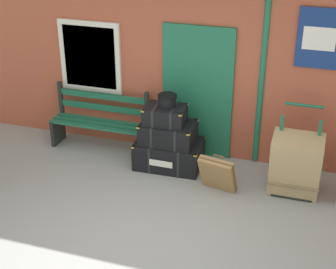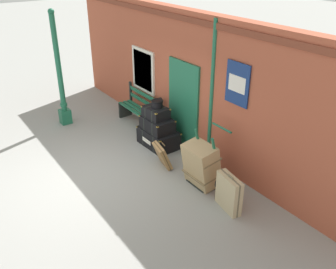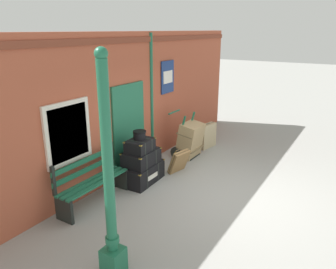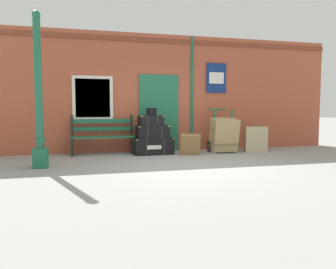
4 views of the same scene
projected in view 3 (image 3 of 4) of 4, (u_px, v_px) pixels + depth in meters
ground_plane at (227, 197)px, 6.67m from camera, size 60.00×60.00×0.00m
brick_facade at (123, 105)px, 7.46m from camera, size 10.40×0.35×3.20m
lamp_post at (110, 198)px, 4.23m from camera, size 0.28×0.28×3.06m
platform_bench at (92, 182)px, 6.34m from camera, size 1.60×0.43×1.01m
steamer_trunk_base at (141, 173)px, 7.30m from camera, size 1.03×0.69×0.43m
steamer_trunk_middle at (141, 157)px, 7.17m from camera, size 0.82×0.56×0.33m
steamer_trunk_top at (140, 145)px, 7.04m from camera, size 0.64×0.49×0.27m
round_hatbox at (139, 134)px, 7.00m from camera, size 0.28×0.28×0.19m
porters_trolley at (184, 146)px, 8.80m from camera, size 0.71×0.68×1.18m
large_brown_trunk at (190, 140)px, 8.65m from camera, size 0.70×0.58×0.94m
suitcase_umber at (208, 136)px, 9.38m from camera, size 0.63×0.29×0.73m
suitcase_tan at (179, 161)px, 7.75m from camera, size 0.56×0.41×0.56m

